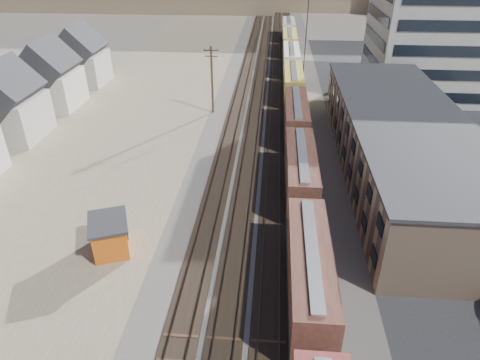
# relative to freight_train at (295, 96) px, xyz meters

# --- Properties ---
(ground) EXTENTS (300.00, 300.00, 0.00)m
(ground) POSITION_rel_freight_train_xyz_m (-3.80, -42.49, -2.79)
(ground) COLOR #6B6356
(ground) RESTS_ON ground
(ballast_bed) EXTENTS (18.00, 200.00, 0.06)m
(ballast_bed) POSITION_rel_freight_train_xyz_m (-3.80, 7.51, -2.76)
(ballast_bed) COLOR #4C4742
(ballast_bed) RESTS_ON ground
(dirt_yard) EXTENTS (24.00, 180.00, 0.03)m
(dirt_yard) POSITION_rel_freight_train_xyz_m (-23.80, -2.49, -2.78)
(dirt_yard) COLOR #725F4E
(dirt_yard) RESTS_ON ground
(asphalt_lot) EXTENTS (26.00, 120.00, 0.04)m
(asphalt_lot) POSITION_rel_freight_train_xyz_m (18.20, -7.49, -2.77)
(asphalt_lot) COLOR #232326
(asphalt_lot) RESTS_ON ground
(rail_tracks) EXTENTS (11.40, 200.00, 0.24)m
(rail_tracks) POSITION_rel_freight_train_xyz_m (-4.35, 7.51, -2.68)
(rail_tracks) COLOR black
(rail_tracks) RESTS_ON ground
(freight_train) EXTENTS (3.00, 119.74, 4.46)m
(freight_train) POSITION_rel_freight_train_xyz_m (0.00, 0.00, 0.00)
(freight_train) COLOR black
(freight_train) RESTS_ON ground
(warehouse) EXTENTS (12.40, 40.40, 7.25)m
(warehouse) POSITION_rel_freight_train_xyz_m (11.18, -17.49, 0.86)
(warehouse) COLOR tan
(warehouse) RESTS_ON ground
(office_tower) EXTENTS (22.60, 18.60, 18.45)m
(office_tower) POSITION_rel_freight_train_xyz_m (24.15, 12.46, 6.47)
(office_tower) COLOR #9E998E
(office_tower) RESTS_ON ground
(utility_pole_north) EXTENTS (2.20, 0.32, 10.00)m
(utility_pole_north) POSITION_rel_freight_train_xyz_m (-12.30, -0.49, 2.50)
(utility_pole_north) COLOR #382619
(utility_pole_north) RESTS_ON ground
(radio_mast) EXTENTS (1.20, 0.16, 18.00)m
(radio_mast) POSITION_rel_freight_train_xyz_m (2.20, 17.51, 6.33)
(radio_mast) COLOR black
(radio_mast) RESTS_ON ground
(maintenance_shed) EXTENTS (4.49, 5.02, 3.03)m
(maintenance_shed) POSITION_rel_freight_train_xyz_m (-16.63, -33.74, -1.24)
(maintenance_shed) COLOR #C95712
(maintenance_shed) RESTS_ON ground
(parked_car_blue) EXTENTS (3.61, 5.45, 1.39)m
(parked_car_blue) POSITION_rel_freight_train_xyz_m (16.40, 13.86, -2.10)
(parked_car_blue) COLOR navy
(parked_car_blue) RESTS_ON ground
(parked_car_far) EXTENTS (1.92, 4.22, 1.40)m
(parked_car_far) POSITION_rel_freight_train_xyz_m (26.58, 7.33, -2.09)
(parked_car_far) COLOR silver
(parked_car_far) RESTS_ON ground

